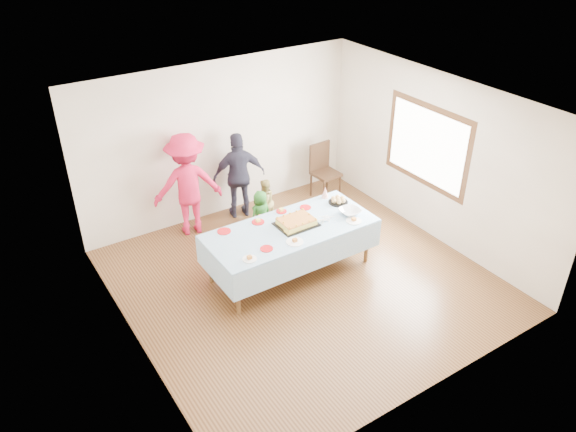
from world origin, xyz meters
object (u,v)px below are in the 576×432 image
Objects in this scene: birthday_cake at (296,222)px; adult_left at (188,185)px; dining_chair at (323,168)px; party_table at (291,231)px.

birthday_cake is 2.06m from adult_left.
party_table is at bearing -140.19° from dining_chair.
dining_chair is 0.59× the size of adult_left.
party_table is 0.15m from birthday_cake.
dining_chair is at bearing 42.85° from party_table.
party_table is 4.30× the size of birthday_cake.
dining_chair is at bearing 44.39° from birthday_cake.
birthday_cake is at bearing 7.36° from party_table.
adult_left is at bearing 114.93° from birthday_cake.
party_table is 1.43× the size of adult_left.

